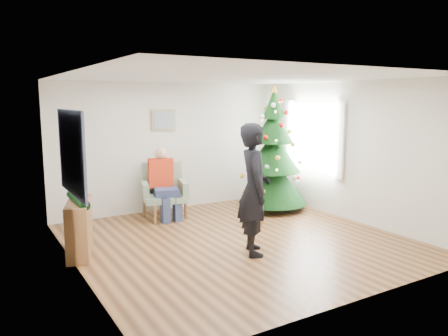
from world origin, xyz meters
TOP-DOWN VIEW (x-y plane):
  - floor at (0.00, 0.00)m, footprint 5.00×5.00m
  - ceiling at (0.00, 0.00)m, footprint 5.00×5.00m
  - wall_back at (0.00, 2.50)m, footprint 5.00×0.00m
  - wall_front at (0.00, -2.50)m, footprint 5.00×0.00m
  - wall_left at (-2.50, 0.00)m, footprint 0.00×5.00m
  - wall_right at (2.50, 0.00)m, footprint 0.00×5.00m
  - window_panel at (2.47, 1.00)m, footprint 0.04×1.30m
  - curtains at (2.44, 1.00)m, footprint 0.05×1.75m
  - christmas_tree at (1.74, 1.38)m, footprint 1.41×1.41m
  - stool at (0.75, 0.64)m, footprint 0.42×0.42m
  - laptop at (0.75, 0.64)m, footprint 0.41×0.36m
  - armchair at (-0.46, 1.92)m, footprint 0.97×0.94m
  - seated_person at (-0.48, 1.86)m, footprint 0.55×0.73m
  - standing_man at (-0.11, -0.61)m, footprint 0.71×0.83m
  - game_controller at (0.10, -0.64)m, footprint 0.09×0.13m
  - console at (-2.33, 0.67)m, footprint 0.59×1.04m
  - garland at (-2.33, 0.67)m, footprint 0.14×0.90m
  - tapestry at (-2.46, 0.30)m, footprint 0.03×1.50m
  - framed_picture at (-0.20, 2.46)m, footprint 0.52×0.05m

SIDE VIEW (x-z plane):
  - floor at x=0.00m, z-range 0.00..0.00m
  - stool at x=0.75m, z-range 0.01..0.64m
  - armchair at x=-0.46m, z-range -0.13..0.91m
  - console at x=-2.33m, z-range 0.00..0.80m
  - laptop at x=0.75m, z-range 0.63..0.66m
  - seated_person at x=-0.48m, z-range 0.03..1.39m
  - garland at x=-2.33m, z-range 0.75..0.89m
  - standing_man at x=-0.11m, z-range 0.00..1.93m
  - christmas_tree at x=1.74m, z-range -0.13..2.43m
  - game_controller at x=0.10m, z-range 1.27..1.30m
  - wall_back at x=0.00m, z-range -1.20..3.80m
  - wall_front at x=0.00m, z-range -1.20..3.80m
  - wall_left at x=-2.50m, z-range -1.20..3.80m
  - wall_right at x=2.50m, z-range -1.20..3.80m
  - window_panel at x=2.47m, z-range 0.80..2.20m
  - curtains at x=2.44m, z-range 0.75..2.25m
  - tapestry at x=-2.46m, z-range 0.98..2.12m
  - framed_picture at x=-0.20m, z-range 1.64..2.06m
  - ceiling at x=0.00m, z-range 2.60..2.60m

